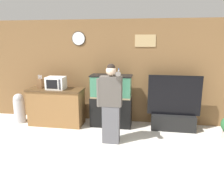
{
  "coord_description": "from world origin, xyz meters",
  "views": [
    {
      "loc": [
        0.98,
        -2.83,
        2.12
      ],
      "look_at": [
        0.24,
        1.74,
        1.05
      ],
      "focal_mm": 35.0,
      "sensor_mm": 36.0,
      "label": 1
    }
  ],
  "objects": [
    {
      "name": "person_standing",
      "position": [
        0.27,
        1.35,
        0.86
      ],
      "size": [
        0.52,
        0.39,
        1.66
      ],
      "color": "#515156",
      "rests_on": "ground_plane"
    },
    {
      "name": "aquarium_on_stand",
      "position": [
        0.13,
        2.26,
        0.64
      ],
      "size": [
        1.0,
        0.43,
        1.28
      ],
      "color": "black",
      "rests_on": "ground_plane"
    },
    {
      "name": "microwave",
      "position": [
        -1.21,
        2.1,
        1.08
      ],
      "size": [
        0.44,
        0.33,
        0.3
      ],
      "color": "white",
      "rests_on": "counter_island"
    },
    {
      "name": "counter_island",
      "position": [
        -1.24,
        2.13,
        0.46
      ],
      "size": [
        1.37,
        0.57,
        0.93
      ],
      "color": "brown",
      "rests_on": "ground_plane"
    },
    {
      "name": "trash_bin",
      "position": [
        -2.26,
        2.1,
        0.39
      ],
      "size": [
        0.28,
        0.28,
        0.76
      ],
      "color": "#B7B7BC",
      "rests_on": "ground_plane"
    },
    {
      "name": "tv_on_stand",
      "position": [
        1.63,
        2.27,
        0.38
      ],
      "size": [
        1.23,
        0.4,
        1.31
      ],
      "color": "black",
      "rests_on": "ground_plane"
    },
    {
      "name": "knife_block",
      "position": [
        -1.64,
        2.13,
        1.05
      ],
      "size": [
        0.11,
        0.12,
        0.34
      ],
      "color": "brown",
      "rests_on": "counter_island"
    },
    {
      "name": "wall_back_paneled",
      "position": [
        -0.0,
        2.66,
        1.3
      ],
      "size": [
        10.0,
        0.08,
        2.6
      ],
      "color": "brown",
      "rests_on": "ground_plane"
    }
  ]
}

